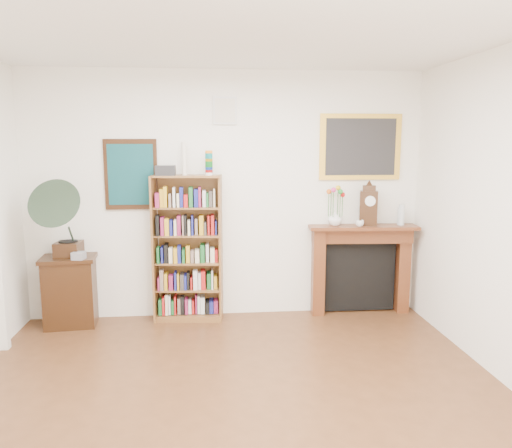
# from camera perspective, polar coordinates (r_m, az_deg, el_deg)

# --- Properties ---
(room) EXTENTS (4.51, 5.01, 2.81)m
(room) POSITION_cam_1_polar(r_m,az_deg,el_deg) (3.24, -1.98, -1.47)
(room) COLOR #4F2E17
(room) RESTS_ON ground
(teal_poster) EXTENTS (0.58, 0.04, 0.78)m
(teal_poster) POSITION_cam_1_polar(r_m,az_deg,el_deg) (5.73, -14.10, 5.51)
(teal_poster) COLOR black
(teal_poster) RESTS_ON back_wall
(small_picture) EXTENTS (0.26, 0.04, 0.30)m
(small_picture) POSITION_cam_1_polar(r_m,az_deg,el_deg) (5.67, -3.56, 12.81)
(small_picture) COLOR white
(small_picture) RESTS_ON back_wall
(gilt_painting) EXTENTS (0.95, 0.04, 0.75)m
(gilt_painting) POSITION_cam_1_polar(r_m,az_deg,el_deg) (5.91, 11.84, 8.61)
(gilt_painting) COLOR gold
(gilt_painting) RESTS_ON back_wall
(bookshelf) EXTENTS (0.78, 0.34, 1.90)m
(bookshelf) POSITION_cam_1_polar(r_m,az_deg,el_deg) (5.63, -7.81, -1.87)
(bookshelf) COLOR brown
(bookshelf) RESTS_ON floor
(side_cabinet) EXTENTS (0.60, 0.46, 0.78)m
(side_cabinet) POSITION_cam_1_polar(r_m,az_deg,el_deg) (5.89, -20.47, -7.21)
(side_cabinet) COLOR black
(side_cabinet) RESTS_ON floor
(fireplace) EXTENTS (1.27, 0.38, 1.06)m
(fireplace) POSITION_cam_1_polar(r_m,az_deg,el_deg) (6.01, 11.85, -4.23)
(fireplace) COLOR #512312
(fireplace) RESTS_ON floor
(gramophone) EXTENTS (0.56, 0.68, 0.86)m
(gramophone) POSITION_cam_1_polar(r_m,az_deg,el_deg) (5.58, -21.25, 1.04)
(gramophone) COLOR black
(gramophone) RESTS_ON side_cabinet
(cd_stack) EXTENTS (0.14, 0.14, 0.08)m
(cd_stack) POSITION_cam_1_polar(r_m,az_deg,el_deg) (5.62, -19.61, -3.43)
(cd_stack) COLOR #ADADB9
(cd_stack) RESTS_ON side_cabinet
(mantel_clock) EXTENTS (0.22, 0.16, 0.46)m
(mantel_clock) POSITION_cam_1_polar(r_m,az_deg,el_deg) (5.86, 12.73, 1.98)
(mantel_clock) COLOR black
(mantel_clock) RESTS_ON fireplace
(flower_vase) EXTENTS (0.18, 0.18, 0.17)m
(flower_vase) POSITION_cam_1_polar(r_m,az_deg,el_deg) (5.81, 9.03, 0.63)
(flower_vase) COLOR white
(flower_vase) RESTS_ON fireplace
(teacup) EXTENTS (0.10, 0.10, 0.08)m
(teacup) POSITION_cam_1_polar(r_m,az_deg,el_deg) (5.79, 11.76, 0.08)
(teacup) COLOR white
(teacup) RESTS_ON fireplace
(bottle_left) EXTENTS (0.07, 0.07, 0.24)m
(bottle_left) POSITION_cam_1_polar(r_m,az_deg,el_deg) (6.00, 16.29, 1.01)
(bottle_left) COLOR silver
(bottle_left) RESTS_ON fireplace
(bottle_right) EXTENTS (0.06, 0.06, 0.20)m
(bottle_right) POSITION_cam_1_polar(r_m,az_deg,el_deg) (6.03, 16.13, 0.87)
(bottle_right) COLOR silver
(bottle_right) RESTS_ON fireplace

